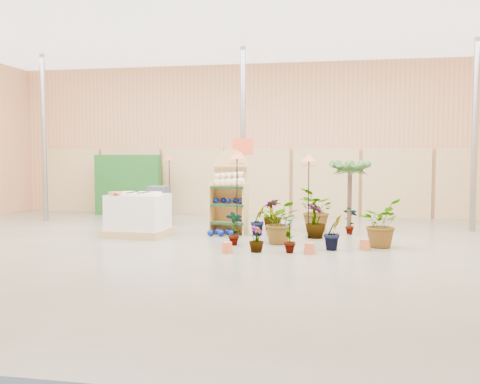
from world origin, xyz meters
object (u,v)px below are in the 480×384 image
Objects in this scene: potted_plant_2 at (281,222)px; bird_table_front at (237,158)px; pallet_stack at (138,215)px; display_shelf at (230,195)px.

bird_table_front is at bearing 150.64° from potted_plant_2.
potted_plant_2 is at bearing -29.36° from bird_table_front.
pallet_stack is 3.26m from potted_plant_2.
potted_plant_2 is at bearing -38.47° from display_shelf.
potted_plant_2 is (1.31, -1.24, -0.44)m from display_shelf.
display_shelf reaches higher than bird_table_front.
bird_table_front reaches higher than potted_plant_2.
bird_table_front is 1.73m from potted_plant_2.
display_shelf is 2.16× the size of potted_plant_2.
pallet_stack is 2.55m from bird_table_front.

